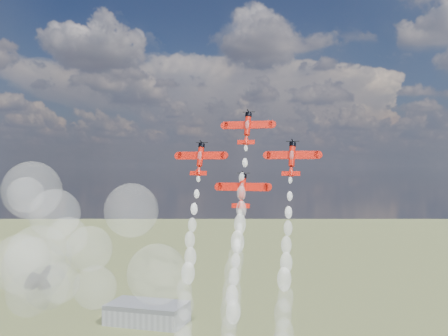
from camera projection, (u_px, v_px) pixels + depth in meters
hangar at (147, 313)px, 338.17m from camera, size 50.00×28.00×13.00m
plane_lead at (247, 127)px, 146.40m from camera, size 13.77×5.86×9.52m
plane_left at (200, 158)px, 147.33m from camera, size 13.77×5.86×9.52m
plane_right at (292, 158)px, 139.95m from camera, size 13.77×5.86×9.52m
plane_slot at (242, 190)px, 140.88m from camera, size 13.77×5.86×9.52m
smoke_trail_lead at (234, 273)px, 134.07m from camera, size 5.21×17.13×44.35m
smoke_trail_left at (185, 305)px, 135.23m from camera, size 5.59×16.43×44.54m
smoke_trail_right at (284, 313)px, 127.86m from camera, size 5.32×16.64×43.47m
drifted_smoke_cloud at (62, 252)px, 176.44m from camera, size 65.07×37.52×54.99m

